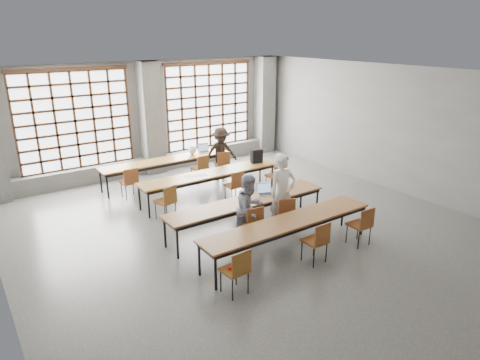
% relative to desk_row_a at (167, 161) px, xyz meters
% --- Properties ---
extents(floor, '(11.00, 11.00, 0.00)m').
position_rel_desk_row_a_xyz_m(floor, '(0.11, -4.00, -0.66)').
color(floor, '#4A4A48').
rests_on(floor, ground).
extents(ceiling, '(11.00, 11.00, 0.00)m').
position_rel_desk_row_a_xyz_m(ceiling, '(0.11, -4.00, 2.84)').
color(ceiling, silver).
rests_on(ceiling, floor).
extents(wall_back, '(10.00, 0.00, 10.00)m').
position_rel_desk_row_a_xyz_m(wall_back, '(0.11, 1.50, 1.09)').
color(wall_back, '#5C5B59').
rests_on(wall_back, floor).
extents(wall_right, '(0.00, 11.00, 11.00)m').
position_rel_desk_row_a_xyz_m(wall_right, '(5.11, -4.00, 1.09)').
color(wall_right, '#5C5B59').
rests_on(wall_right, floor).
extents(column_mid, '(0.60, 0.55, 3.50)m').
position_rel_desk_row_a_xyz_m(column_mid, '(0.11, 1.22, 1.09)').
color(column_mid, '#51514F').
rests_on(column_mid, floor).
extents(column_right, '(0.60, 0.55, 3.50)m').
position_rel_desk_row_a_xyz_m(column_right, '(4.61, 1.22, 1.09)').
color(column_right, '#51514F').
rests_on(column_right, floor).
extents(window_left, '(3.32, 0.12, 3.00)m').
position_rel_desk_row_a_xyz_m(window_left, '(-2.14, 1.43, 1.24)').
color(window_left, white).
rests_on(window_left, wall_back).
extents(window_right, '(3.32, 0.12, 3.00)m').
position_rel_desk_row_a_xyz_m(window_right, '(2.36, 1.43, 1.24)').
color(window_right, white).
rests_on(window_right, wall_back).
extents(sill_ledge, '(9.80, 0.35, 0.50)m').
position_rel_desk_row_a_xyz_m(sill_ledge, '(0.11, 1.30, -0.41)').
color(sill_ledge, '#51514F').
rests_on(sill_ledge, floor).
extents(desk_row_a, '(4.00, 0.70, 0.73)m').
position_rel_desk_row_a_xyz_m(desk_row_a, '(0.00, 0.00, 0.00)').
color(desk_row_a, brown).
rests_on(desk_row_a, floor).
extents(desk_row_b, '(4.00, 0.70, 0.73)m').
position_rel_desk_row_a_xyz_m(desk_row_b, '(0.40, -1.84, 0.00)').
color(desk_row_b, brown).
rests_on(desk_row_b, floor).
extents(desk_row_c, '(4.00, 0.70, 0.73)m').
position_rel_desk_row_a_xyz_m(desk_row_c, '(0.08, -4.03, 0.00)').
color(desk_row_c, brown).
rests_on(desk_row_c, floor).
extents(desk_row_d, '(4.00, 0.70, 0.73)m').
position_rel_desk_row_a_xyz_m(desk_row_d, '(0.13, -5.41, 0.00)').
color(desk_row_d, brown).
rests_on(desk_row_d, floor).
extents(chair_back_left, '(0.43, 0.43, 0.88)m').
position_rel_desk_row_a_xyz_m(chair_back_left, '(-1.40, -0.63, -0.13)').
color(chair_back_left, brown).
rests_on(chair_back_left, floor).
extents(chair_back_mid, '(0.45, 0.45, 0.88)m').
position_rel_desk_row_a_xyz_m(chair_back_mid, '(0.81, -0.63, -0.13)').
color(chair_back_mid, '#672F14').
rests_on(chair_back_mid, floor).
extents(chair_back_right, '(0.52, 0.52, 0.88)m').
position_rel_desk_row_a_xyz_m(chair_back_right, '(1.58, -0.63, -0.13)').
color(chair_back_right, brown).
rests_on(chair_back_right, floor).
extents(chair_mid_left, '(0.52, 0.52, 0.88)m').
position_rel_desk_row_a_xyz_m(chair_mid_left, '(-1.17, -2.47, -0.13)').
color(chair_mid_left, brown).
rests_on(chair_mid_left, floor).
extents(chair_mid_centre, '(0.43, 0.44, 0.88)m').
position_rel_desk_row_a_xyz_m(chair_mid_centre, '(0.80, -2.47, -0.13)').
color(chair_mid_centre, brown).
rests_on(chair_mid_centre, floor).
extents(chair_mid_right, '(0.43, 0.44, 0.88)m').
position_rel_desk_row_a_xyz_m(chair_mid_right, '(2.21, -2.47, -0.13)').
color(chair_mid_right, brown).
rests_on(chair_mid_right, floor).
extents(chair_front_left, '(0.47, 0.47, 0.88)m').
position_rel_desk_row_a_xyz_m(chair_front_left, '(-0.23, -4.66, -0.13)').
color(chair_front_left, brown).
rests_on(chair_front_left, floor).
extents(chair_front_right, '(0.52, 0.53, 0.88)m').
position_rel_desk_row_a_xyz_m(chair_front_right, '(0.65, -4.66, -0.13)').
color(chair_front_right, brown).
rests_on(chair_front_right, floor).
extents(chair_near_left, '(0.44, 0.45, 0.88)m').
position_rel_desk_row_a_xyz_m(chair_near_left, '(-1.57, -6.03, -0.13)').
color(chair_near_left, brown).
rests_on(chair_near_left, floor).
extents(chair_near_mid, '(0.43, 0.43, 0.88)m').
position_rel_desk_row_a_xyz_m(chair_near_mid, '(0.33, -6.04, -0.13)').
color(chair_near_mid, brown).
rests_on(chair_near_mid, floor).
extents(chair_near_right, '(0.43, 0.44, 0.88)m').
position_rel_desk_row_a_xyz_m(chair_near_right, '(1.62, -6.03, -0.13)').
color(chair_near_right, brown).
rests_on(chair_near_right, floor).
extents(student_male, '(0.69, 0.48, 1.84)m').
position_rel_desk_row_a_xyz_m(student_male, '(0.68, -4.53, 0.25)').
color(student_male, silver).
rests_on(student_male, floor).
extents(student_female, '(0.83, 0.70, 1.53)m').
position_rel_desk_row_a_xyz_m(student_female, '(-0.22, -4.53, 0.10)').
color(student_female, '#181E48').
rests_on(student_female, floor).
extents(student_back, '(1.11, 0.76, 1.59)m').
position_rel_desk_row_a_xyz_m(student_back, '(1.60, -0.50, 0.13)').
color(student_back, black).
rests_on(student_back, floor).
extents(laptop_front, '(0.45, 0.42, 0.26)m').
position_rel_desk_row_a_xyz_m(laptop_front, '(0.65, -3.92, 0.13)').
color(laptop_front, '#B3B3B8').
rests_on(laptop_front, desk_row_c).
extents(laptop_back, '(0.39, 0.34, 0.26)m').
position_rel_desk_row_a_xyz_m(laptop_back, '(1.36, 0.11, 0.13)').
color(laptop_back, silver).
rests_on(laptop_back, desk_row_a).
extents(mouse, '(0.11, 0.09, 0.04)m').
position_rel_desk_row_a_xyz_m(mouse, '(1.03, -4.05, 0.08)').
color(mouse, silver).
rests_on(mouse, desk_row_c).
extents(green_box, '(0.27, 0.18, 0.09)m').
position_rel_desk_row_a_xyz_m(green_box, '(0.03, -3.95, 0.11)').
color(green_box, '#2C863C').
rests_on(green_box, desk_row_c).
extents(phone, '(0.14, 0.10, 0.01)m').
position_rel_desk_row_a_xyz_m(phone, '(0.26, -4.13, 0.07)').
color(phone, black).
rests_on(phone, desk_row_c).
extents(paper_sheet_a, '(0.33, 0.26, 0.00)m').
position_rel_desk_row_a_xyz_m(paper_sheet_a, '(-0.20, -1.79, 0.07)').
color(paper_sheet_a, white).
rests_on(paper_sheet_a, desk_row_b).
extents(paper_sheet_b, '(0.34, 0.27, 0.00)m').
position_rel_desk_row_a_xyz_m(paper_sheet_b, '(0.10, -1.89, 0.07)').
color(paper_sheet_b, white).
rests_on(paper_sheet_b, desk_row_b).
extents(backpack, '(0.36, 0.27, 0.40)m').
position_rel_desk_row_a_xyz_m(backpack, '(2.00, -1.79, 0.27)').
color(backpack, black).
rests_on(backpack, desk_row_b).
extents(plastic_bag, '(0.26, 0.21, 0.29)m').
position_rel_desk_row_a_xyz_m(plastic_bag, '(0.90, 0.05, 0.21)').
color(plastic_bag, white).
rests_on(plastic_bag, desk_row_a).
extents(red_pouch, '(0.22, 0.15, 0.06)m').
position_rel_desk_row_a_xyz_m(red_pouch, '(-1.57, -5.96, -0.16)').
color(red_pouch, '#B21B15').
rests_on(red_pouch, chair_near_left).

